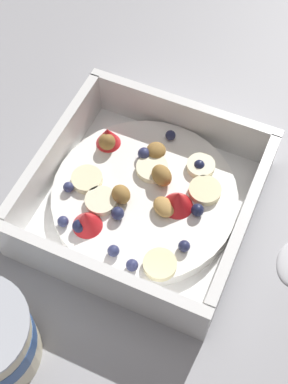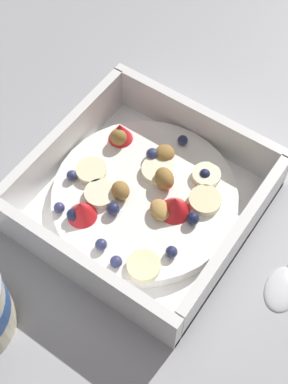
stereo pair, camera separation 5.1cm
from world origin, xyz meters
name	(u,v)px [view 1 (the left image)]	position (x,y,z in m)	size (l,w,h in m)	color
ground_plane	(128,201)	(0.00, 0.00, 0.00)	(2.40, 2.40, 0.00)	#9E9EA3
fruit_bowl	(143,198)	(-0.02, 0.00, 0.02)	(0.21, 0.21, 0.06)	white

